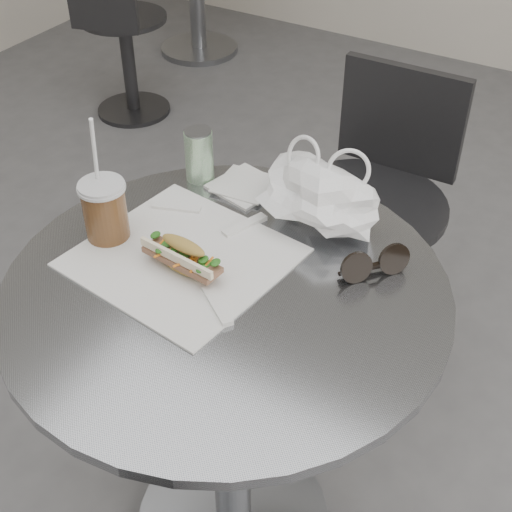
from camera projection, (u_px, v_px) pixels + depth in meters
The scene contains 10 objects.
cafe_table at pixel (229, 392), 1.37m from camera, with size 0.76×0.76×0.74m.
chair_far at pixel (367, 240), 1.92m from camera, with size 0.42×0.42×0.79m.
bg_chair at pixel (123, 49), 3.02m from camera, with size 0.37×0.40×0.69m.
sandwich_paper at pixel (182, 257), 1.25m from camera, with size 0.34×0.32×0.00m, color white.
banh_mi at pixel (183, 257), 1.20m from camera, with size 0.19×0.09×0.06m.
iced_coffee at pixel (105, 210), 1.26m from camera, with size 0.09×0.09×0.25m.
sunglasses at pixel (374, 265), 1.20m from camera, with size 0.10×0.11×0.06m.
plastic_bag at pixel (319, 196), 1.31m from camera, with size 0.22×0.17×0.11m, color white, non-canonical shape.
napkin_stack at pixel (245, 186), 1.42m from camera, with size 0.14×0.14×0.01m.
drink_can at pixel (199, 155), 1.42m from camera, with size 0.06×0.06×0.11m.
Camera 1 is at (0.50, -0.55, 1.53)m, focal length 50.00 mm.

